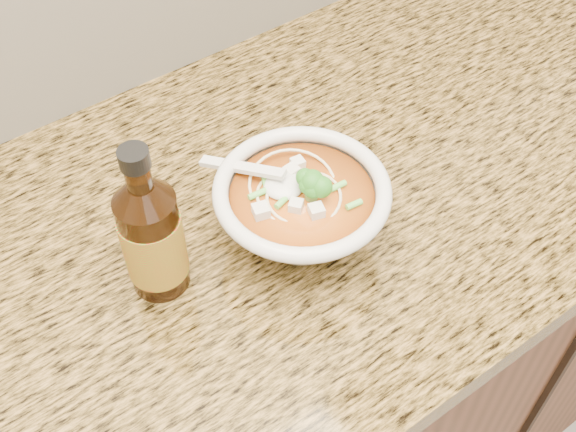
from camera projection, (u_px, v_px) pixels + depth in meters
cabinet at (184, 431)px, 1.23m from camera, size 4.00×0.65×0.86m
counter_slab at (144, 278)px, 0.88m from camera, size 4.00×0.68×0.04m
soup_bowl at (301, 211)px, 0.86m from camera, size 0.21×0.22×0.12m
hot_sauce_bottle at (152, 237)px, 0.79m from camera, size 0.07×0.07×0.21m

